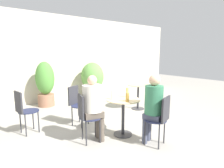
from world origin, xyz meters
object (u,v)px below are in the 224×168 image
at_px(cafe_table_far, 138,91).
at_px(beer_glass_0, 113,95).
at_px(bistro_chair_1, 160,116).
at_px(beer_glass_2, 127,92).
at_px(potted_plant_1, 93,78).
at_px(beer_glass_1, 127,97).
at_px(cafe_table_near, 123,108).
at_px(bistro_chair_2, 77,102).
at_px(seated_person_0, 93,103).
at_px(seated_person_1, 153,103).
at_px(bistro_chair_3, 24,108).
at_px(bistro_chair_0, 86,114).
at_px(potted_plant_0, 45,83).

bearing_deg(cafe_table_far, beer_glass_0, -147.12).
height_order(cafe_table_far, bistro_chair_1, bistro_chair_1).
height_order(beer_glass_2, potted_plant_1, potted_plant_1).
bearing_deg(beer_glass_0, beer_glass_1, -66.70).
xyz_separation_m(cafe_table_near, bistro_chair_2, (-0.56, 1.03, 0.00)).
xyz_separation_m(cafe_table_near, potted_plant_1, (0.89, 3.02, 0.24)).
distance_m(seated_person_0, seated_person_1, 1.08).
relative_size(bistro_chair_3, beer_glass_0, 4.78).
bearing_deg(bistro_chair_1, cafe_table_near, -90.00).
xyz_separation_m(bistro_chair_0, beer_glass_0, (0.57, -0.03, 0.29)).
xyz_separation_m(beer_glass_0, beer_glass_2, (0.37, 0.00, 0.00)).
height_order(bistro_chair_0, beer_glass_0, beer_glass_0).
height_order(cafe_table_far, beer_glass_0, beer_glass_0).
relative_size(cafe_table_near, seated_person_0, 0.60).
bearing_deg(bistro_chair_2, beer_glass_1, -97.21).
distance_m(cafe_table_far, seated_person_1, 2.14).
distance_m(bistro_chair_3, potted_plant_0, 2.09).
bearing_deg(beer_glass_1, seated_person_0, 151.40).
bearing_deg(bistro_chair_0, potted_plant_0, 9.97).
relative_size(cafe_table_near, bistro_chair_3, 0.82).
height_order(cafe_table_near, potted_plant_1, potted_plant_1).
bearing_deg(beer_glass_0, bistro_chair_0, 176.89).
bearing_deg(seated_person_1, bistro_chair_0, -56.56).
distance_m(beer_glass_0, beer_glass_2, 0.37).
bearing_deg(bistro_chair_3, seated_person_0, -148.82).
distance_m(bistro_chair_2, potted_plant_0, 2.02).
bearing_deg(potted_plant_1, beer_glass_1, -106.42).
xyz_separation_m(seated_person_0, potted_plant_0, (-0.17, 2.93, 0.01)).
bearing_deg(potted_plant_0, cafe_table_far, -40.03).
height_order(bistro_chair_0, bistro_chair_3, same).
height_order(bistro_chair_1, beer_glass_1, beer_glass_1).
bearing_deg(potted_plant_0, bistro_chair_0, -89.56).
xyz_separation_m(cafe_table_near, cafe_table_far, (1.45, 1.15, -0.01)).
relative_size(bistro_chair_2, potted_plant_0, 0.64).
relative_size(bistro_chair_0, beer_glass_1, 5.49).
distance_m(cafe_table_near, cafe_table_far, 1.85).
bearing_deg(seated_person_1, beer_glass_0, -79.86).
distance_m(bistro_chair_0, bistro_chair_2, 0.92).
height_order(bistro_chair_3, beer_glass_1, beer_glass_1).
xyz_separation_m(bistro_chair_1, beer_glass_2, (-0.09, 0.82, 0.29)).
relative_size(beer_glass_0, beer_glass_1, 1.15).
distance_m(cafe_table_far, beer_glass_0, 1.97).
distance_m(bistro_chair_3, seated_person_1, 2.55).
relative_size(bistro_chair_0, bistro_chair_2, 1.00).
bearing_deg(bistro_chair_2, cafe_table_far, -26.02).
xyz_separation_m(beer_glass_2, potted_plant_0, (-0.96, 2.93, -0.10)).
bearing_deg(bistro_chair_1, potted_plant_1, -119.92).
xyz_separation_m(bistro_chair_1, beer_glass_1, (-0.33, 0.52, 0.28)).
bearing_deg(bistro_chair_1, bistro_chair_0, -60.00).
distance_m(seated_person_1, beer_glass_2, 0.69).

